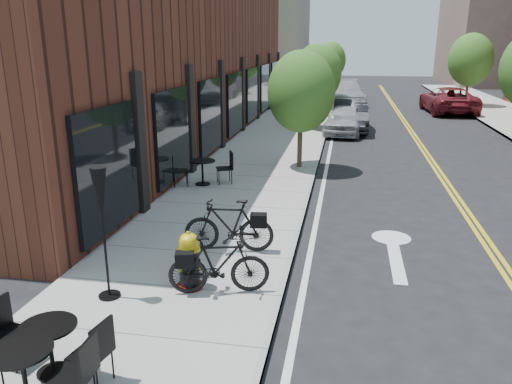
# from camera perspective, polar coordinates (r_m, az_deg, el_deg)

# --- Properties ---
(ground) EXTENTS (120.00, 120.00, 0.00)m
(ground) POSITION_cam_1_polar(r_m,az_deg,el_deg) (8.48, 3.02, -12.51)
(ground) COLOR black
(ground) RESTS_ON ground
(sidewalk_near) EXTENTS (4.00, 70.00, 0.12)m
(sidewalk_near) POSITION_cam_1_polar(r_m,az_deg,el_deg) (18.05, 0.83, 3.68)
(sidewalk_near) COLOR #9E9B93
(sidewalk_near) RESTS_ON ground
(building_near) EXTENTS (5.00, 28.00, 7.00)m
(building_near) POSITION_cam_1_polar(r_m,az_deg,el_deg) (22.60, -9.09, 14.92)
(building_near) COLOR #452016
(building_near) RESTS_ON ground
(bg_building_left) EXTENTS (8.00, 14.00, 10.00)m
(bg_building_left) POSITION_cam_1_polar(r_m,az_deg,el_deg) (56.06, 1.25, 17.62)
(bg_building_left) COLOR #726656
(bg_building_left) RESTS_ON ground
(bg_building_right) EXTENTS (10.00, 16.00, 12.00)m
(bg_building_right) POSITION_cam_1_polar(r_m,az_deg,el_deg) (59.33, 26.29, 16.91)
(bg_building_right) COLOR brown
(bg_building_right) RESTS_ON ground
(tree_near_a) EXTENTS (2.20, 2.20, 3.81)m
(tree_near_a) POSITION_cam_1_polar(r_m,az_deg,el_deg) (16.48, 5.18, 11.34)
(tree_near_a) COLOR #382B1E
(tree_near_a) RESTS_ON sidewalk_near
(tree_near_b) EXTENTS (2.30, 2.30, 3.98)m
(tree_near_b) POSITION_cam_1_polar(r_m,az_deg,el_deg) (24.43, 6.99, 13.28)
(tree_near_b) COLOR #382B1E
(tree_near_b) RESTS_ON sidewalk_near
(tree_near_c) EXTENTS (2.10, 2.10, 3.67)m
(tree_near_c) POSITION_cam_1_polar(r_m,az_deg,el_deg) (32.42, 7.90, 13.75)
(tree_near_c) COLOR #382B1E
(tree_near_c) RESTS_ON sidewalk_near
(tree_near_d) EXTENTS (2.40, 2.40, 4.11)m
(tree_near_d) POSITION_cam_1_polar(r_m,az_deg,el_deg) (40.39, 8.48, 14.66)
(tree_near_d) COLOR #382B1E
(tree_near_d) RESTS_ON sidewalk_near
(tree_far_c) EXTENTS (2.80, 2.80, 4.62)m
(tree_far_c) POSITION_cam_1_polar(r_m,az_deg,el_deg) (36.19, 23.32, 13.72)
(tree_far_c) COLOR #382B1E
(tree_far_c) RESTS_ON sidewalk_far
(fire_hydrant) EXTENTS (0.51, 0.51, 1.02)m
(fire_hydrant) POSITION_cam_1_polar(r_m,az_deg,el_deg) (8.55, -7.65, -7.86)
(fire_hydrant) COLOR maroon
(fire_hydrant) RESTS_ON sidewalk_near
(bicycle_left) EXTENTS (1.83, 0.68, 1.07)m
(bicycle_left) POSITION_cam_1_polar(r_m,az_deg,el_deg) (9.92, -3.12, -3.84)
(bicycle_left) COLOR black
(bicycle_left) RESTS_ON sidewalk_near
(bicycle_right) EXTENTS (1.74, 0.87, 1.01)m
(bicycle_right) POSITION_cam_1_polar(r_m,az_deg,el_deg) (8.32, -4.26, -8.30)
(bicycle_right) COLOR black
(bicycle_right) RESTS_ON sidewalk_near
(bistro_set_a) EXTENTS (1.66, 0.73, 0.90)m
(bistro_set_a) POSITION_cam_1_polar(r_m,az_deg,el_deg) (6.60, -25.08, -17.75)
(bistro_set_a) COLOR black
(bistro_set_a) RESTS_ON sidewalk_near
(bistro_set_b) EXTENTS (1.68, 0.82, 0.89)m
(bistro_set_b) POSITION_cam_1_polar(r_m,az_deg,el_deg) (6.96, -22.51, -15.56)
(bistro_set_b) COLOR black
(bistro_set_b) RESTS_ON sidewalk_near
(bistro_set_c) EXTENTS (1.77, 1.09, 0.94)m
(bistro_set_c) POSITION_cam_1_polar(r_m,az_deg,el_deg) (14.66, -6.14, 2.66)
(bistro_set_c) COLOR black
(bistro_set_c) RESTS_ON sidewalk_near
(patio_umbrella) EXTENTS (0.35, 0.35, 2.19)m
(patio_umbrella) POSITION_cam_1_polar(r_m,az_deg,el_deg) (8.14, -17.28, -1.53)
(patio_umbrella) COLOR black
(patio_umbrella) RESTS_ON sidewalk_near
(parked_car_a) EXTENTS (2.05, 4.23, 1.39)m
(parked_car_a) POSITION_cam_1_polar(r_m,az_deg,el_deg) (23.87, 10.09, 8.20)
(parked_car_a) COLOR #A7AAAF
(parked_car_a) RESTS_ON ground
(parked_car_b) EXTENTS (1.76, 4.61, 1.50)m
(parked_car_b) POSITION_cam_1_polar(r_m,az_deg,el_deg) (24.84, 10.65, 8.62)
(parked_car_b) COLOR black
(parked_car_b) RESTS_ON ground
(parked_car_c) EXTENTS (2.69, 5.72, 1.61)m
(parked_car_c) POSITION_cam_1_polar(r_m,az_deg,el_deg) (35.60, 10.32, 11.11)
(parked_car_c) COLOR #A0A0A4
(parked_car_c) RESTS_ON ground
(parked_car_far) EXTENTS (2.95, 5.78, 1.56)m
(parked_car_far) POSITION_cam_1_polar(r_m,az_deg,el_deg) (32.89, 21.10, 9.79)
(parked_car_far) COLOR maroon
(parked_car_far) RESTS_ON ground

